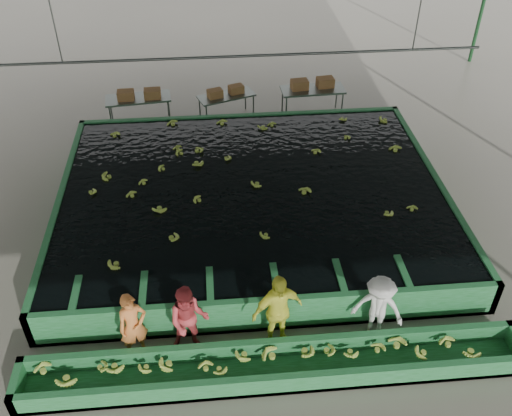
{
  "coord_description": "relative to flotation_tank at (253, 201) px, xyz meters",
  "views": [
    {
      "loc": [
        -1.01,
        -10.44,
        9.56
      ],
      "look_at": [
        0.0,
        0.5,
        1.0
      ],
      "focal_mm": 40.0,
      "sensor_mm": 36.0,
      "label": 1
    }
  ],
  "objects": [
    {
      "name": "ground",
      "position": [
        0.0,
        -1.5,
        -0.45
      ],
      "size": [
        80.0,
        80.0,
        0.0
      ],
      "primitive_type": "plane",
      "color": "slate",
      "rests_on": "ground"
    },
    {
      "name": "shed_roof",
      "position": [
        0.0,
        -1.5,
        4.55
      ],
      "size": [
        20.0,
        22.0,
        0.04
      ],
      "primitive_type": "cube",
      "color": "gray",
      "rests_on": "shed_posts"
    },
    {
      "name": "shed_posts",
      "position": [
        0.0,
        -1.5,
        2.05
      ],
      "size": [
        20.0,
        22.0,
        5.0
      ],
      "primitive_type": null,
      "color": "#17421F",
      "rests_on": "ground"
    },
    {
      "name": "flotation_tank",
      "position": [
        0.0,
        0.0,
        0.0
      ],
      "size": [
        10.0,
        8.0,
        0.9
      ],
      "primitive_type": null,
      "color": "#256D37",
      "rests_on": "ground"
    },
    {
      "name": "tank_water",
      "position": [
        0.0,
        -0.0,
        0.4
      ],
      "size": [
        9.7,
        7.7,
        0.0
      ],
      "primitive_type": "cube",
      "color": "black",
      "rests_on": "flotation_tank"
    },
    {
      "name": "sorting_trough",
      "position": [
        0.0,
        -5.1,
        -0.2
      ],
      "size": [
        10.0,
        1.0,
        0.5
      ],
      "primitive_type": null,
      "color": "#256D37",
      "rests_on": "ground"
    },
    {
      "name": "cableway_rail",
      "position": [
        0.0,
        3.5,
        2.55
      ],
      "size": [
        0.08,
        0.08,
        14.0
      ],
      "primitive_type": "cylinder",
      "color": "#59605B",
      "rests_on": "shed_roof"
    },
    {
      "name": "rail_hanger_left",
      "position": [
        -5.0,
        3.5,
        3.55
      ],
      "size": [
        0.04,
        0.04,
        2.0
      ],
      "primitive_type": "cylinder",
      "color": "#59605B",
      "rests_on": "shed_roof"
    },
    {
      "name": "rail_hanger_right",
      "position": [
        5.0,
        3.5,
        3.55
      ],
      "size": [
        0.04,
        0.04,
        2.0
      ],
      "primitive_type": "cylinder",
      "color": "#59605B",
      "rests_on": "shed_roof"
    },
    {
      "name": "worker_a",
      "position": [
        -2.75,
        -4.3,
        0.35
      ],
      "size": [
        0.69,
        0.59,
        1.61
      ],
      "primitive_type": "imported",
      "rotation": [
        0.0,
        0.0,
        0.42
      ],
      "color": "orange",
      "rests_on": "ground"
    },
    {
      "name": "worker_b",
      "position": [
        -1.65,
        -4.3,
        0.4
      ],
      "size": [
        0.83,
        0.65,
        1.7
      ],
      "primitive_type": "imported",
      "rotation": [
        0.0,
        0.0,
        0.01
      ],
      "color": "#C03A3D",
      "rests_on": "ground"
    },
    {
      "name": "worker_c",
      "position": [
        0.12,
        -4.3,
        0.48
      ],
      "size": [
        1.19,
        0.79,
        1.87
      ],
      "primitive_type": "imported",
      "rotation": [
        0.0,
        0.0,
        0.33
      ],
      "color": "#EDEF42",
      "rests_on": "ground"
    },
    {
      "name": "worker_d",
      "position": [
        2.2,
        -4.3,
        0.36
      ],
      "size": [
        1.21,
        0.97,
        1.63
      ],
      "primitive_type": "imported",
      "rotation": [
        0.0,
        0.0,
        -0.41
      ],
      "color": "silver",
      "rests_on": "ground"
    },
    {
      "name": "packing_table_left",
      "position": [
        -3.3,
        5.28,
        0.03
      ],
      "size": [
        2.18,
        1.06,
        0.96
      ],
      "primitive_type": null,
      "rotation": [
        0.0,
        0.0,
        0.11
      ],
      "color": "#59605B",
      "rests_on": "ground"
    },
    {
      "name": "packing_table_mid",
      "position": [
        -0.41,
        5.38,
        -0.02
      ],
      "size": [
        2.02,
        1.34,
        0.86
      ],
      "primitive_type": null,
      "rotation": [
        0.0,
        0.0,
        0.34
      ],
      "color": "#59605B",
      "rests_on": "ground"
    },
    {
      "name": "packing_table_right",
      "position": [
        2.5,
        5.35,
        0.03
      ],
      "size": [
        2.16,
        0.94,
        0.97
      ],
      "primitive_type": null,
      "rotation": [
        0.0,
        0.0,
        0.04
      ],
      "color": "#59605B",
      "rests_on": "ground"
    },
    {
      "name": "box_stack_left",
      "position": [
        -3.24,
        5.19,
        0.51
      ],
      "size": [
        1.4,
        0.44,
        0.3
      ],
      "primitive_type": null,
      "rotation": [
        0.0,
        0.0,
        0.04
      ],
      "color": "brown",
      "rests_on": "packing_table_left"
    },
    {
      "name": "box_stack_mid",
      "position": [
        -0.42,
        5.39,
        0.41
      ],
      "size": [
        1.28,
        0.73,
        0.27
      ],
      "primitive_type": null,
      "rotation": [
        0.0,
        0.0,
        0.34
      ],
      "color": "brown",
      "rests_on": "packing_table_mid"
    },
    {
      "name": "box_stack_right",
      "position": [
        2.5,
        5.44,
        0.52
      ],
      "size": [
        1.49,
        0.56,
        0.31
      ],
      "primitive_type": null,
      "rotation": [
        0.0,
        0.0,
        0.11
      ],
      "color": "brown",
      "rests_on": "packing_table_right"
    },
    {
      "name": "floating_bananas",
      "position": [
        0.0,
        0.8,
        0.4
      ],
      "size": [
        8.6,
        5.87,
        0.12
      ],
      "primitive_type": null,
      "color": "#97B33B",
      "rests_on": "tank_water"
    },
    {
      "name": "trough_bananas",
      "position": [
        0.0,
        -5.1,
        -0.05
      ],
      "size": [
        9.02,
        0.6,
        0.12
      ],
      "primitive_type": null,
      "color": "#97B33B",
      "rests_on": "sorting_trough"
    }
  ]
}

